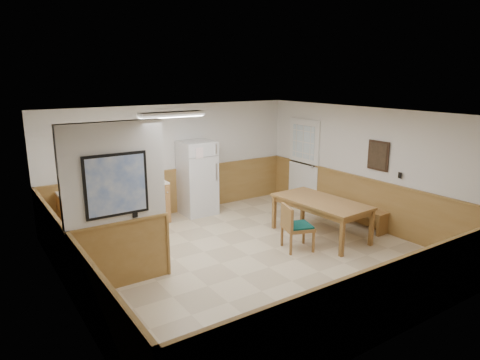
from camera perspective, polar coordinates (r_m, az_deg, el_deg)
ground at (r=7.75m, az=1.18°, el=-10.02°), size 6.00×6.00×0.00m
ceiling at (r=7.11m, az=1.28°, el=8.73°), size 6.00×6.00×0.02m
back_wall at (r=9.88m, az=-8.81°, el=2.68°), size 6.00×0.02×2.50m
right_wall at (r=9.33m, az=16.51°, el=1.63°), size 0.02×6.00×2.50m
left_wall at (r=6.19m, az=-22.26°, el=-4.93°), size 0.02×6.00×2.50m
wainscot_back at (r=10.03m, az=-8.60°, el=-1.54°), size 6.00×0.04×1.00m
wainscot_right at (r=9.50m, az=16.12°, el=-2.81°), size 0.04×6.00×1.00m
wainscot_left at (r=6.46m, az=-21.47°, el=-11.23°), size 0.04×6.00×1.00m
partition_wall at (r=6.55m, az=-16.19°, el=-3.60°), size 1.50×0.20×2.50m
kitchen_counter at (r=9.34m, az=-14.52°, el=-3.24°), size 2.20×0.61×1.00m
exterior_door at (r=10.63m, az=8.47°, el=2.40°), size 0.07×1.02×2.15m
kitchen_window at (r=9.13m, az=-20.83°, el=2.95°), size 0.80×0.04×1.00m
wall_painting at (r=9.07m, az=17.95°, el=3.11°), size 0.04×0.50×0.60m
fluorescent_fixture at (r=7.85m, az=-9.12°, el=8.65°), size 1.20×0.30×0.09m
refrigerator at (r=9.81m, az=-5.72°, el=0.29°), size 0.75×0.72×1.69m
dining_table at (r=8.54m, az=10.74°, el=-3.24°), size 1.07×1.97×0.75m
dining_bench at (r=9.44m, az=14.93°, el=-3.84°), size 0.42×1.58×0.45m
dining_chair at (r=7.87m, az=7.09°, el=-5.87°), size 0.81×0.66×0.85m
fire_extinguisher at (r=9.38m, az=-11.58°, el=0.95°), size 0.12×0.12×0.42m
soap_bottle at (r=8.98m, az=-20.53°, el=-0.77°), size 0.08×0.08×0.21m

